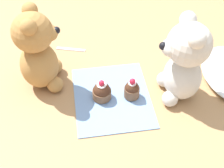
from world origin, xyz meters
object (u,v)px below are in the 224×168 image
Objects in this scene: teddy_bear_cream at (184,61)px; cupcake_near_cream_bear at (132,90)px; teddy_bear_tan at (38,52)px; cupcake_near_tan_bear at (102,93)px; teaspoon at (71,49)px.

teddy_bear_cream is 3.75× the size of cupcake_near_cream_bear.
teddy_bear_cream is at bearing 87.55° from cupcake_near_cream_bear.
teddy_bear_tan is at bearing -111.93° from cupcake_near_cream_bear.
cupcake_near_cream_bear is 0.09m from cupcake_near_tan_bear.
teddy_bear_cream is 0.17m from cupcake_near_cream_bear.
cupcake_near_cream_bear is at bearing 87.81° from cupcake_near_tan_bear.
teddy_bear_cream reaches higher than cupcake_near_tan_bear.
cupcake_near_tan_bear is at bearing 124.30° from teaspoon.
cupcake_near_tan_bear is (-0.01, -0.23, -0.10)m from teddy_bear_cream.
teddy_bear_cream and teddy_bear_tan have the same top height.
teddy_bear_tan is at bearing -102.25° from teddy_bear_cream.
teddy_bear_cream is at bearing 87.65° from cupcake_near_tan_bear.
cupcake_near_cream_bear is (0.10, 0.26, -0.09)m from teddy_bear_tan.
teddy_bear_cream is 0.25m from cupcake_near_tan_bear.
teddy_bear_cream is at bearing 156.68° from teaspoon.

